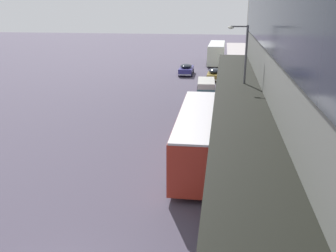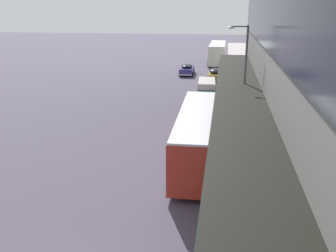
{
  "view_description": "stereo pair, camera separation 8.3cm",
  "coord_description": "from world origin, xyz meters",
  "px_view_note": "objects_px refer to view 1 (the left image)",
  "views": [
    {
      "loc": [
        5.23,
        -9.47,
        9.4
      ],
      "look_at": [
        1.88,
        13.44,
        1.9
      ],
      "focal_mm": 40.0,
      "sensor_mm": 36.0,
      "label": 1
    },
    {
      "loc": [
        5.31,
        -9.46,
        9.4
      ],
      "look_at": [
        1.88,
        13.44,
        1.9
      ],
      "focal_mm": 40.0,
      "sensor_mm": 36.0,
      "label": 2
    }
  ],
  "objects_px": {
    "vw_van": "(206,88)",
    "pedestrian_at_kerb": "(242,169)",
    "fire_hydrant": "(242,149)",
    "transit_bus_kerbside_rear": "(217,52)",
    "street_lamp": "(243,71)",
    "sedan_oncoming_front": "(214,74)",
    "transit_bus_kerbside_front": "(198,133)",
    "sedan_trailing_near": "(186,69)"
  },
  "relations": [
    {
      "from": "street_lamp",
      "to": "transit_bus_kerbside_front",
      "type": "bearing_deg",
      "value": -113.53
    },
    {
      "from": "vw_van",
      "to": "fire_hydrant",
      "type": "xyz_separation_m",
      "value": [
        3.13,
        -15.57,
        -0.6
      ]
    },
    {
      "from": "vw_van",
      "to": "pedestrian_at_kerb",
      "type": "bearing_deg",
      "value": -82.0
    },
    {
      "from": "transit_bus_kerbside_rear",
      "to": "fire_hydrant",
      "type": "height_order",
      "value": "transit_bus_kerbside_rear"
    },
    {
      "from": "transit_bus_kerbside_rear",
      "to": "fire_hydrant",
      "type": "distance_m",
      "value": 40.47
    },
    {
      "from": "pedestrian_at_kerb",
      "to": "sedan_trailing_near",
      "type": "bearing_deg",
      "value": 100.48
    },
    {
      "from": "sedan_oncoming_front",
      "to": "pedestrian_at_kerb",
      "type": "relative_size",
      "value": 2.67
    },
    {
      "from": "sedan_trailing_near",
      "to": "pedestrian_at_kerb",
      "type": "xyz_separation_m",
      "value": [
        6.31,
        -34.1,
        0.41
      ]
    },
    {
      "from": "fire_hydrant",
      "to": "street_lamp",
      "type": "bearing_deg",
      "value": 89.96
    },
    {
      "from": "transit_bus_kerbside_rear",
      "to": "pedestrian_at_kerb",
      "type": "bearing_deg",
      "value": -87.05
    },
    {
      "from": "vw_van",
      "to": "pedestrian_at_kerb",
      "type": "height_order",
      "value": "pedestrian_at_kerb"
    },
    {
      "from": "street_lamp",
      "to": "fire_hydrant",
      "type": "xyz_separation_m",
      "value": [
        -0.0,
        -5.24,
        -4.18
      ]
    },
    {
      "from": "transit_bus_kerbside_front",
      "to": "vw_van",
      "type": "relative_size",
      "value": 2.43
    },
    {
      "from": "transit_bus_kerbside_rear",
      "to": "vw_van",
      "type": "relative_size",
      "value": 2.45
    },
    {
      "from": "transit_bus_kerbside_rear",
      "to": "street_lamp",
      "type": "bearing_deg",
      "value": -85.75
    },
    {
      "from": "vw_van",
      "to": "street_lamp",
      "type": "distance_m",
      "value": 11.37
    },
    {
      "from": "street_lamp",
      "to": "fire_hydrant",
      "type": "relative_size",
      "value": 11.26
    },
    {
      "from": "pedestrian_at_kerb",
      "to": "street_lamp",
      "type": "height_order",
      "value": "street_lamp"
    },
    {
      "from": "street_lamp",
      "to": "fire_hydrant",
      "type": "bearing_deg",
      "value": -90.04
    },
    {
      "from": "sedan_trailing_near",
      "to": "fire_hydrant",
      "type": "xyz_separation_m",
      "value": [
        6.59,
        -29.34,
        -0.28
      ]
    },
    {
      "from": "transit_bus_kerbside_front",
      "to": "street_lamp",
      "type": "distance_m",
      "value": 7.63
    },
    {
      "from": "transit_bus_kerbside_front",
      "to": "sedan_oncoming_front",
      "type": "xyz_separation_m",
      "value": [
        0.23,
        27.6,
        -1.1
      ]
    },
    {
      "from": "transit_bus_kerbside_front",
      "to": "vw_van",
      "type": "distance_m",
      "value": 16.85
    },
    {
      "from": "transit_bus_kerbside_rear",
      "to": "street_lamp",
      "type": "distance_m",
      "value": 35.32
    },
    {
      "from": "pedestrian_at_kerb",
      "to": "vw_van",
      "type": "bearing_deg",
      "value": 98.0
    },
    {
      "from": "vw_van",
      "to": "fire_hydrant",
      "type": "height_order",
      "value": "vw_van"
    },
    {
      "from": "transit_bus_kerbside_rear",
      "to": "pedestrian_at_kerb",
      "type": "relative_size",
      "value": 6.1
    },
    {
      "from": "transit_bus_kerbside_rear",
      "to": "vw_van",
      "type": "distance_m",
      "value": 24.82
    },
    {
      "from": "vw_van",
      "to": "pedestrian_at_kerb",
      "type": "relative_size",
      "value": 2.49
    },
    {
      "from": "sedan_trailing_near",
      "to": "pedestrian_at_kerb",
      "type": "relative_size",
      "value": 2.53
    },
    {
      "from": "sedan_oncoming_front",
      "to": "street_lamp",
      "type": "xyz_separation_m",
      "value": [
        2.6,
        -21.1,
        3.92
      ]
    },
    {
      "from": "sedan_oncoming_front",
      "to": "fire_hydrant",
      "type": "xyz_separation_m",
      "value": [
        2.6,
        -26.34,
        -0.26
      ]
    },
    {
      "from": "transit_bus_kerbside_rear",
      "to": "pedestrian_at_kerb",
      "type": "xyz_separation_m",
      "value": [
        2.33,
        -45.12,
        -0.76
      ]
    },
    {
      "from": "transit_bus_kerbside_front",
      "to": "street_lamp",
      "type": "bearing_deg",
      "value": 66.47
    },
    {
      "from": "sedan_trailing_near",
      "to": "sedan_oncoming_front",
      "type": "xyz_separation_m",
      "value": [
        3.99,
        -3.0,
        -0.02
      ]
    },
    {
      "from": "street_lamp",
      "to": "fire_hydrant",
      "type": "height_order",
      "value": "street_lamp"
    },
    {
      "from": "sedan_oncoming_front",
      "to": "vw_van",
      "type": "relative_size",
      "value": 1.07
    },
    {
      "from": "sedan_trailing_near",
      "to": "street_lamp",
      "type": "bearing_deg",
      "value": -74.7
    },
    {
      "from": "sedan_oncoming_front",
      "to": "vw_van",
      "type": "xyz_separation_m",
      "value": [
        -0.54,
        -10.77,
        0.35
      ]
    },
    {
      "from": "transit_bus_kerbside_rear",
      "to": "sedan_oncoming_front",
      "type": "height_order",
      "value": "transit_bus_kerbside_rear"
    },
    {
      "from": "transit_bus_kerbside_rear",
      "to": "pedestrian_at_kerb",
      "type": "distance_m",
      "value": 45.19
    },
    {
      "from": "pedestrian_at_kerb",
      "to": "street_lamp",
      "type": "bearing_deg",
      "value": 88.39
    }
  ]
}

